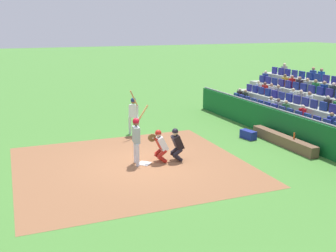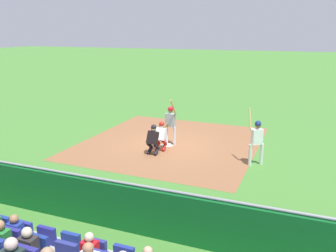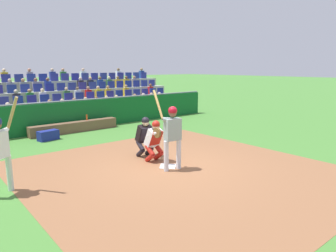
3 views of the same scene
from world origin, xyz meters
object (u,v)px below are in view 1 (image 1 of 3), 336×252
object	(u,v)px
water_bottle_on_bench	(294,136)
on_deck_batter	(134,112)
home_plate_umpire	(177,143)
catcher_crouching	(160,144)
equipment_duffel_bag	(248,135)
batter_at_plate	(136,136)
home_plate_marker	(144,163)
dugout_bench	(283,140)

from	to	relation	value
water_bottle_on_bench	on_deck_batter	world-z (taller)	on_deck_batter
home_plate_umpire	catcher_crouching	bearing A→B (deg)	80.31
home_plate_umpire	equipment_duffel_bag	xyz separation A→B (m)	(1.51, -4.23, -0.51)
batter_at_plate	water_bottle_on_bench	xyz separation A→B (m)	(-0.74, -6.61, -0.53)
home_plate_marker	home_plate_umpire	xyz separation A→B (m)	(-0.12, -1.26, 0.69)
home_plate_umpire	water_bottle_on_bench	xyz separation A→B (m)	(-0.54, -5.08, -0.13)
batter_at_plate	catcher_crouching	bearing A→B (deg)	-95.74
batter_at_plate	home_plate_marker	bearing A→B (deg)	-106.29
home_plate_umpire	on_deck_batter	bearing A→B (deg)	4.75
on_deck_batter	catcher_crouching	bearing A→B (deg)	175.84
dugout_bench	equipment_duffel_bag	distance (m)	1.65
batter_at_plate	catcher_crouching	size ratio (longest dim) A/B	1.71
batter_at_plate	water_bottle_on_bench	distance (m)	6.67
dugout_bench	catcher_crouching	bearing A→B (deg)	89.49
dugout_bench	home_plate_marker	bearing A→B (deg)	89.43
home_plate_marker	dugout_bench	bearing A→B (deg)	-90.57
home_plate_umpire	on_deck_batter	world-z (taller)	on_deck_batter
home_plate_marker	catcher_crouching	world-z (taller)	catcher_crouching
dugout_bench	on_deck_batter	distance (m)	6.80
batter_at_plate	catcher_crouching	distance (m)	0.97
dugout_bench	equipment_duffel_bag	bearing A→B (deg)	28.51
catcher_crouching	home_plate_umpire	world-z (taller)	home_plate_umpire
catcher_crouching	equipment_duffel_bag	size ratio (longest dim) A/B	1.68
dugout_bench	on_deck_batter	bearing A→B (deg)	52.63
home_plate_marker	on_deck_batter	xyz separation A→B (m)	(4.03, -0.92, 1.08)
home_plate_marker	on_deck_batter	world-z (taller)	on_deck_batter
home_plate_marker	water_bottle_on_bench	world-z (taller)	water_bottle_on_bench
batter_at_plate	equipment_duffel_bag	world-z (taller)	batter_at_plate
home_plate_marker	catcher_crouching	bearing A→B (deg)	-91.07
home_plate_marker	home_plate_umpire	world-z (taller)	home_plate_umpire
home_plate_marker	batter_at_plate	bearing A→B (deg)	73.71
dugout_bench	home_plate_umpire	bearing A→B (deg)	90.67
catcher_crouching	on_deck_batter	xyz separation A→B (m)	(4.05, -0.29, 0.38)
home_plate_marker	equipment_duffel_bag	world-z (taller)	equipment_duffel_bag
home_plate_marker	on_deck_batter	distance (m)	4.27
water_bottle_on_bench	on_deck_batter	distance (m)	7.20
home_plate_marker	water_bottle_on_bench	size ratio (longest dim) A/B	1.69
home_plate_marker	catcher_crouching	size ratio (longest dim) A/B	0.34
water_bottle_on_bench	on_deck_batter	size ratio (longest dim) A/B	0.12
batter_at_plate	home_plate_umpire	size ratio (longest dim) A/B	1.69
batter_at_plate	dugout_bench	xyz separation A→B (m)	(-0.14, -6.54, -0.88)
catcher_crouching	water_bottle_on_bench	xyz separation A→B (m)	(-0.65, -5.72, -0.14)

